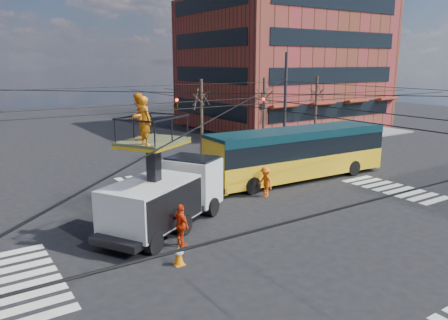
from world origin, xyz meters
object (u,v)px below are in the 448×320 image
at_px(traffic_cone, 179,255).
at_px(city_bus, 298,152).
at_px(worker_ground, 181,225).
at_px(utility_truck, 165,184).
at_px(flagger, 265,182).

bearing_deg(traffic_cone, city_bus, 28.99).
height_order(city_bus, worker_ground, city_bus).
bearing_deg(utility_truck, traffic_cone, -139.31).
height_order(traffic_cone, worker_ground, worker_ground).
xyz_separation_m(utility_truck, flagger, (6.56, 1.14, -1.17)).
distance_m(utility_truck, flagger, 6.76).
bearing_deg(flagger, city_bus, 113.86).
bearing_deg(worker_ground, traffic_cone, 143.86).
xyz_separation_m(traffic_cone, worker_ground, (0.88, 1.47, 0.49)).
bearing_deg(flagger, utility_truck, -80.03).
bearing_deg(utility_truck, city_bus, -15.03).
bearing_deg(worker_ground, flagger, -69.61).
xyz_separation_m(traffic_cone, flagger, (7.81, 4.78, 0.46)).
bearing_deg(worker_ground, utility_truck, -14.77).
height_order(worker_ground, flagger, worker_ground).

